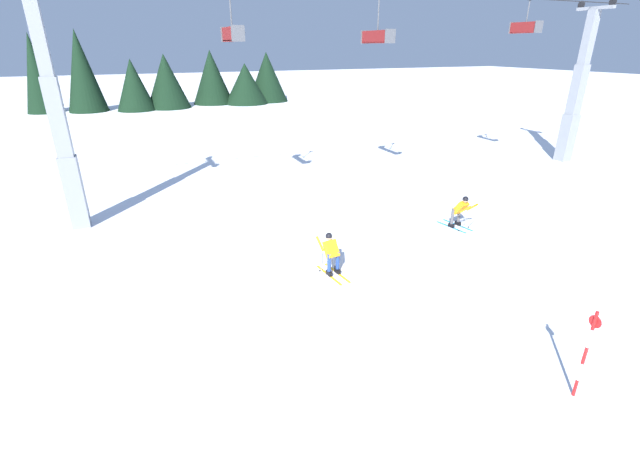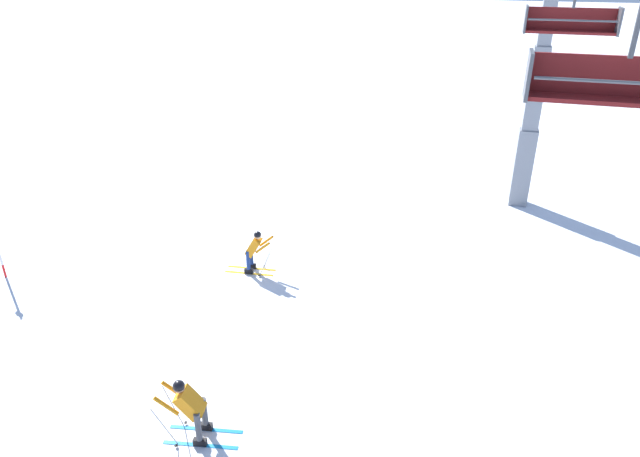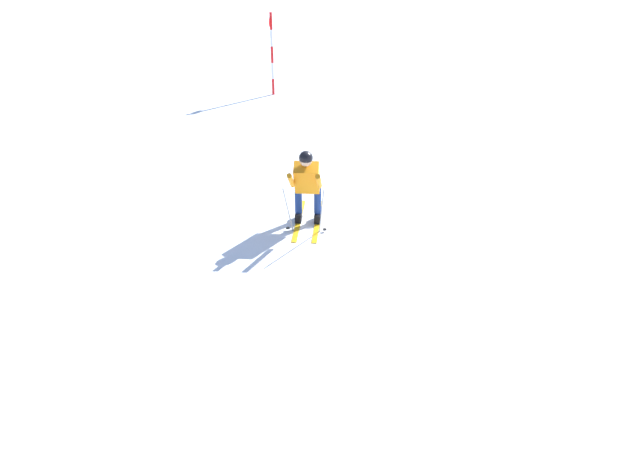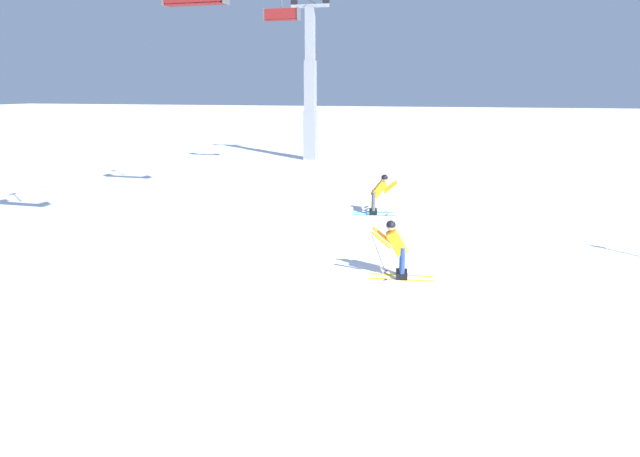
# 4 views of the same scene
# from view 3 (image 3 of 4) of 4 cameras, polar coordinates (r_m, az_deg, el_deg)

# --- Properties ---
(ground_plane) EXTENTS (260.00, 260.00, 0.00)m
(ground_plane) POSITION_cam_3_polar(r_m,az_deg,el_deg) (12.47, 4.57, 2.71)
(ground_plane) COLOR white
(skier_carving_main) EXTENTS (0.75, 1.66, 1.59)m
(skier_carving_main) POSITION_cam_3_polar(r_m,az_deg,el_deg) (11.07, -1.16, 4.12)
(skier_carving_main) COLOR yellow
(skier_carving_main) RESTS_ON ground_plane
(trail_marker_pole) EXTENTS (0.07, 0.28, 2.26)m
(trail_marker_pole) POSITION_cam_3_polar(r_m,az_deg,el_deg) (18.51, -4.27, 15.34)
(trail_marker_pole) COLOR red
(trail_marker_pole) RESTS_ON ground_plane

